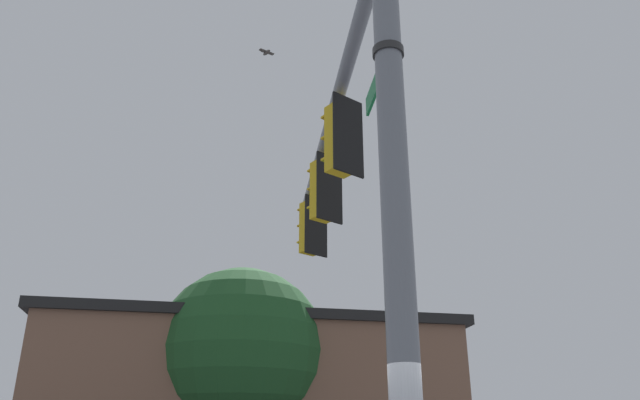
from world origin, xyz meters
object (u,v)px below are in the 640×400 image
at_px(traffic_light_mid_outer, 310,228).
at_px(traffic_light_mid_inner, 322,191).
at_px(street_name_sign, 382,68).
at_px(bird_flying, 267,52).
at_px(traffic_light_nearest_pole, 339,139).

bearing_deg(traffic_light_mid_outer, traffic_light_mid_inner, -121.00).
bearing_deg(traffic_light_mid_outer, street_name_sign, -120.91).
bearing_deg(bird_flying, street_name_sign, -106.41).
xyz_separation_m(traffic_light_nearest_pole, street_name_sign, (-1.36, -2.28, -0.60)).
height_order(traffic_light_mid_inner, street_name_sign, traffic_light_mid_inner).
relative_size(traffic_light_nearest_pole, bird_flying, 4.28).
xyz_separation_m(street_name_sign, bird_flying, (1.20, 4.07, 3.05)).
relative_size(traffic_light_mid_inner, street_name_sign, 1.25).
height_order(traffic_light_nearest_pole, street_name_sign, traffic_light_nearest_pole).
distance_m(traffic_light_nearest_pole, traffic_light_mid_inner, 1.88).
relative_size(traffic_light_mid_outer, bird_flying, 4.28).
bearing_deg(bird_flying, traffic_light_nearest_pole, -84.83).
xyz_separation_m(traffic_light_mid_outer, street_name_sign, (-3.29, -5.50, -0.60)).
bearing_deg(traffic_light_nearest_pole, traffic_light_mid_outer, 59.00).
bearing_deg(traffic_light_mid_inner, traffic_light_nearest_pole, -121.00).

